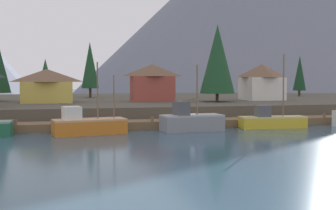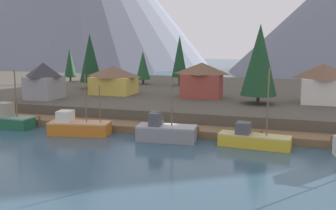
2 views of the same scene
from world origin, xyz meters
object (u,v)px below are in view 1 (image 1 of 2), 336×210
fishing_boat_grey (191,121)px  conifer_near_left (46,76)px  house_white (262,82)px  conifer_back_left (90,65)px  fishing_boat_orange (88,125)px  house_yellow (47,85)px  fishing_boat_yellow (271,121)px  house_red (152,82)px  conifer_mid_right (300,73)px  conifer_back_right (217,59)px

fishing_boat_grey → conifer_near_left: 43.27m
house_white → conifer_back_left: 34.31m
fishing_boat_orange → house_white: bearing=24.6°
house_yellow → house_white: bearing=0.3°
fishing_boat_orange → house_yellow: (-5.00, 21.74, 4.14)m
fishing_boat_yellow → house_red: 24.37m
fishing_boat_yellow → house_red: fishing_boat_yellow is taller
fishing_boat_orange → conifer_near_left: bearing=88.7°
conifer_mid_right → house_white: bearing=-138.6°
house_white → house_red: 20.02m
house_red → conifer_mid_right: 38.33m
house_red → conifer_back_left: 20.27m
house_yellow → conifer_back_left: conifer_back_left is taller
conifer_back_right → house_white: bearing=21.0°
fishing_boat_grey → house_red: (-0.24, 21.53, 4.49)m
fishing_boat_yellow → fishing_boat_orange: bearing=-173.5°
conifer_back_right → conifer_back_left: bearing=131.9°
fishing_boat_orange → fishing_boat_yellow: bearing=-7.9°
house_red → conifer_near_left: (-17.85, 17.36, 1.21)m
fishing_boat_orange → house_red: house_red is taller
house_red → conifer_back_right: bearing=-20.4°
fishing_boat_grey → fishing_boat_yellow: bearing=-3.5°
house_red → conifer_back_right: 11.50m
fishing_boat_grey → house_white: 29.60m
fishing_boat_orange → fishing_boat_yellow: 23.19m
fishing_boat_orange → fishing_boat_grey: 12.32m
fishing_boat_grey → conifer_back_left: conifer_back_left is taller
house_white → conifer_back_right: bearing=-159.0°
house_red → conifer_back_right: (10.16, -3.78, 3.84)m
conifer_back_left → house_yellow: bearing=-113.8°
fishing_boat_yellow → fishing_boat_grey: bearing=-173.4°
fishing_boat_orange → conifer_near_left: conifer_near_left is taller
fishing_boat_orange → conifer_mid_right: size_ratio=0.96×
fishing_boat_orange → house_red: (12.07, 21.90, 4.60)m
fishing_boat_yellow → house_white: fishing_boat_yellow is taller
fishing_boat_orange → fishing_boat_grey: (12.31, 0.37, 0.11)m
conifer_near_left → conifer_mid_right: 53.67m
fishing_boat_grey → house_yellow: fishing_boat_grey is taller
house_red → conifer_mid_right: size_ratio=0.83×
conifer_near_left → conifer_back_right: (28.01, -21.14, 2.63)m
fishing_boat_grey → conifer_back_right: 21.98m
house_red → conifer_back_right: size_ratio=0.58×
house_yellow → conifer_back_right: (27.23, -3.62, 4.30)m
fishing_boat_yellow → house_yellow: size_ratio=1.16×
conifer_near_left → conifer_back_right: size_ratio=0.61×
fishing_boat_grey → conifer_mid_right: conifer_mid_right is taller
house_white → conifer_near_left: conifer_near_left is taller
conifer_back_right → fishing_boat_grey: bearing=-119.2°
fishing_boat_orange → fishing_boat_yellow: (23.18, 0.73, -0.13)m
conifer_back_left → fishing_boat_yellow: bearing=-62.5°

